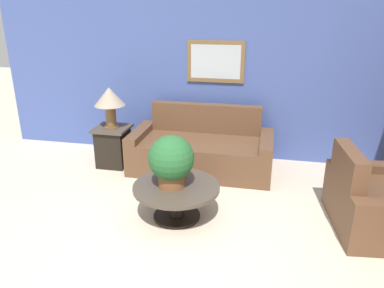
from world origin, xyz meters
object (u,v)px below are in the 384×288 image
couch_main (202,150)px  armchair (376,204)px  table_lamp (110,99)px  coffee_table (176,194)px  side_table (113,146)px  potted_plant_on_table (171,160)px

couch_main → armchair: (2.11, -1.14, -0.00)m
couch_main → table_lamp: size_ratio=3.39×
armchair → coffee_table: (-2.14, -0.24, 0.00)m
coffee_table → table_lamp: table_lamp is taller
couch_main → table_lamp: (-1.32, -0.13, 0.73)m
side_table → armchair: bearing=-16.4°
coffee_table → potted_plant_on_table: 0.42m
potted_plant_on_table → coffee_table: bearing=22.7°
couch_main → side_table: (-1.32, -0.13, 0.01)m
couch_main → armchair: same height
side_table → potted_plant_on_table: size_ratio=1.02×
side_table → table_lamp: size_ratio=1.00×
couch_main → coffee_table: 1.38m
armchair → couch_main: bearing=55.2°
side_table → table_lamp: 0.71m
couch_main → potted_plant_on_table: size_ratio=3.46×
coffee_table → side_table: 1.80m
coffee_table → table_lamp: bearing=135.9°
armchair → potted_plant_on_table: bearing=90.4°
couch_main → armchair: 2.40m
armchair → table_lamp: 3.65m
coffee_table → table_lamp: 1.94m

